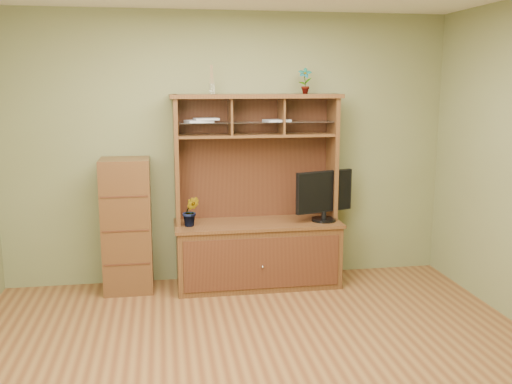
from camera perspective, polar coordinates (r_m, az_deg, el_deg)
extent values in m
cube|color=brown|center=(4.27, 0.76, -17.27)|extent=(4.50, 4.00, 0.02)
cube|color=olive|center=(5.79, -2.72, 4.35)|extent=(4.50, 0.02, 2.70)
cube|color=olive|center=(1.94, 11.53, -9.01)|extent=(4.50, 0.02, 2.70)
cube|color=#402512|center=(5.74, 0.16, -6.31)|extent=(1.60, 0.55, 0.62)
cube|color=#36170E|center=(5.48, 0.65, -7.16)|extent=(1.50, 0.01, 0.50)
sphere|color=silver|center=(5.48, 0.68, -7.51)|extent=(0.02, 0.02, 0.02)
cube|color=#402512|center=(5.66, 0.16, -3.16)|extent=(1.64, 0.59, 0.03)
cube|color=#402512|center=(5.56, -7.97, 3.21)|extent=(0.04, 0.35, 1.25)
cube|color=#402512|center=(5.81, 7.62, 3.54)|extent=(0.04, 0.35, 1.25)
cube|color=#36170E|center=(5.80, -0.27, 3.62)|extent=(1.52, 0.02, 1.25)
cube|color=#402512|center=(5.59, 0.00, 9.57)|extent=(1.66, 0.40, 0.04)
cube|color=#402512|center=(5.61, 0.00, 5.69)|extent=(1.52, 0.32, 0.02)
cube|color=#402512|center=(5.56, -2.60, 7.56)|extent=(0.02, 0.31, 0.35)
cube|color=#402512|center=(5.64, 2.56, 7.61)|extent=(0.02, 0.31, 0.35)
cube|color=silver|center=(5.59, 0.02, 7.01)|extent=(1.50, 0.27, 0.01)
cylinder|color=black|center=(5.74, 6.78, -2.76)|extent=(0.25, 0.25, 0.02)
cylinder|color=black|center=(5.73, 6.80, -2.26)|extent=(0.05, 0.05, 0.08)
cube|color=black|center=(5.68, 6.85, 0.05)|extent=(0.62, 0.25, 0.41)
imported|color=#24581E|center=(5.49, -6.54, -1.93)|extent=(0.17, 0.15, 0.29)
imported|color=#235B20|center=(5.69, 4.91, 11.03)|extent=(0.15, 0.13, 0.25)
cylinder|color=silver|center=(5.54, -4.45, 10.25)|extent=(0.06, 0.06, 0.10)
cylinder|color=#9D734E|center=(5.54, -4.47, 11.67)|extent=(0.04, 0.04, 0.18)
cube|color=silver|center=(5.54, -5.74, 7.06)|extent=(0.29, 0.24, 0.02)
cube|color=silver|center=(5.54, -5.01, 7.29)|extent=(0.25, 0.20, 0.02)
cube|color=silver|center=(5.64, 2.09, 7.17)|extent=(0.27, 0.23, 0.02)
cube|color=#402512|center=(5.65, -12.77, -3.28)|extent=(0.46, 0.42, 1.30)
cube|color=#36170E|center=(5.54, -12.75, -7.07)|extent=(0.42, 0.01, 0.02)
cube|color=#36170E|center=(5.45, -12.90, -3.82)|extent=(0.42, 0.01, 0.01)
cube|color=#36170E|center=(5.38, -13.04, -0.46)|extent=(0.42, 0.01, 0.01)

